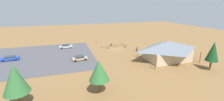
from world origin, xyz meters
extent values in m
plane|color=olive|center=(0.00, 0.00, 0.00)|extent=(160.00, 160.00, 0.00)
cube|color=#4C4C51|center=(26.46, 1.96, 0.03)|extent=(34.78, 29.43, 0.05)
cube|color=#C6B28E|center=(-10.28, 15.96, 1.56)|extent=(11.65, 7.31, 3.12)
pyramid|color=slate|center=(-10.28, 15.96, 4.38)|extent=(14.46, 10.13, 2.51)
cylinder|color=brown|center=(-17.30, 11.11, 1.56)|extent=(0.20, 0.20, 3.12)
cylinder|color=brown|center=(-3.26, 11.11, 1.56)|extent=(0.20, 0.20, 3.12)
cylinder|color=brown|center=(-17.30, 20.81, 1.56)|extent=(0.20, 0.20, 3.12)
cylinder|color=brown|center=(-3.26, 20.81, 1.56)|extent=(0.20, 0.20, 3.12)
cylinder|color=brown|center=(0.05, -4.23, 0.45)|extent=(0.60, 0.60, 0.90)
cylinder|color=#99999E|center=(6.09, -3.16, 1.10)|extent=(0.08, 0.08, 2.20)
cube|color=#1959B2|center=(6.09, -3.16, 1.90)|extent=(0.56, 0.04, 0.40)
cylinder|color=brown|center=(-15.85, 25.15, 1.19)|extent=(0.43, 0.43, 2.38)
cone|color=#14421E|center=(-15.85, 25.15, 4.74)|extent=(2.88, 2.88, 4.71)
cylinder|color=brown|center=(24.90, 26.73, 1.21)|extent=(0.40, 0.40, 2.43)
cone|color=#2D6633|center=(24.90, 26.73, 4.69)|extent=(3.78, 3.78, 4.53)
cylinder|color=brown|center=(12.18, 26.82, 1.26)|extent=(0.48, 0.48, 2.51)
cone|color=#2D6633|center=(12.18, 26.82, 4.35)|extent=(3.60, 3.60, 3.68)
torus|color=black|center=(-2.33, -2.66, 0.34)|extent=(0.67, 0.08, 0.67)
torus|color=black|center=(-1.29, -2.72, 0.34)|extent=(0.67, 0.08, 0.67)
cylinder|color=orange|center=(-1.81, -2.69, 0.45)|extent=(0.96, 0.09, 0.04)
cylinder|color=orange|center=(-1.99, -2.68, 0.53)|extent=(0.04, 0.04, 0.39)
cube|color=black|center=(-1.99, -2.68, 0.73)|extent=(0.20, 0.09, 0.05)
cylinder|color=orange|center=(-1.39, -2.72, 0.58)|extent=(0.04, 0.04, 0.48)
cylinder|color=black|center=(-1.39, -2.72, 0.82)|extent=(0.06, 0.48, 0.03)
torus|color=black|center=(1.49, -2.83, 0.36)|extent=(0.71, 0.18, 0.71)
torus|color=black|center=(0.48, -2.63, 0.36)|extent=(0.71, 0.18, 0.71)
cylinder|color=#1E7F38|center=(0.99, -2.73, 0.47)|extent=(0.94, 0.23, 0.04)
cylinder|color=#1E7F38|center=(1.17, -2.77, 0.59)|extent=(0.04, 0.04, 0.46)
cube|color=black|center=(1.17, -2.77, 0.82)|extent=(0.21, 0.12, 0.05)
cylinder|color=#1E7F38|center=(0.58, -2.65, 0.58)|extent=(0.04, 0.04, 0.44)
cylinder|color=black|center=(0.58, -2.65, 0.80)|extent=(0.13, 0.48, 0.03)
torus|color=black|center=(2.29, -0.44, 0.35)|extent=(0.55, 0.49, 0.70)
torus|color=black|center=(3.05, -1.10, 0.35)|extent=(0.55, 0.49, 0.70)
cylinder|color=#2347B7|center=(2.67, -0.77, 0.46)|extent=(0.72, 0.64, 0.04)
cylinder|color=#2347B7|center=(2.54, -0.65, 0.56)|extent=(0.04, 0.04, 0.42)
cube|color=black|center=(2.54, -0.65, 0.77)|extent=(0.20, 0.19, 0.05)
cylinder|color=#2347B7|center=(2.98, -1.04, 0.56)|extent=(0.04, 0.04, 0.42)
cylinder|color=black|center=(2.98, -1.04, 0.77)|extent=(0.34, 0.38, 0.03)
torus|color=black|center=(-3.78, -1.27, 0.35)|extent=(0.69, 0.17, 0.69)
torus|color=black|center=(-4.83, -1.47, 0.35)|extent=(0.69, 0.17, 0.69)
cylinder|color=#722D9E|center=(-4.31, -1.37, 0.46)|extent=(0.98, 0.22, 0.04)
cylinder|color=#722D9E|center=(-4.12, -1.33, 0.57)|extent=(0.04, 0.04, 0.45)
cube|color=black|center=(-4.12, -1.33, 0.80)|extent=(0.21, 0.12, 0.05)
cylinder|color=#722D9E|center=(-4.73, -1.45, 0.60)|extent=(0.04, 0.04, 0.51)
cylinder|color=black|center=(-4.73, -1.45, 0.85)|extent=(0.12, 0.48, 0.03)
torus|color=black|center=(-3.71, -3.49, 0.36)|extent=(0.53, 0.53, 0.71)
torus|color=black|center=(-4.42, -4.18, 0.36)|extent=(0.53, 0.53, 0.71)
cylinder|color=red|center=(-4.07, -3.84, 0.47)|extent=(0.67, 0.66, 0.04)
cylinder|color=red|center=(-3.94, -3.71, 0.54)|extent=(0.04, 0.04, 0.37)
cube|color=black|center=(-3.94, -3.71, 0.72)|extent=(0.20, 0.20, 0.05)
cylinder|color=red|center=(-4.35, -4.11, 0.56)|extent=(0.04, 0.04, 0.42)
cylinder|color=black|center=(-4.35, -4.11, 0.77)|extent=(0.36, 0.36, 0.03)
torus|color=black|center=(3.74, -2.44, 0.36)|extent=(0.71, 0.14, 0.71)
torus|color=black|center=(4.73, -2.57, 0.36)|extent=(0.71, 0.14, 0.71)
cylinder|color=#B7B7BC|center=(4.24, -2.50, 0.47)|extent=(0.92, 0.16, 0.04)
cylinder|color=#B7B7BC|center=(4.06, -2.48, 0.58)|extent=(0.04, 0.04, 0.45)
cube|color=black|center=(4.06, -2.48, 0.80)|extent=(0.21, 0.11, 0.05)
cylinder|color=#B7B7BC|center=(4.63, -2.56, 0.57)|extent=(0.04, 0.04, 0.42)
cylinder|color=black|center=(4.63, -2.56, 0.78)|extent=(0.10, 0.48, 0.03)
torus|color=black|center=(-3.76, 1.01, 0.33)|extent=(0.09, 0.66, 0.66)
torus|color=black|center=(-3.84, -0.06, 0.33)|extent=(0.09, 0.66, 0.66)
cylinder|color=yellow|center=(-3.80, 0.47, 0.44)|extent=(0.11, 0.99, 0.04)
cylinder|color=yellow|center=(-3.79, 0.67, 0.50)|extent=(0.04, 0.04, 0.34)
cube|color=black|center=(-3.79, 0.67, 0.67)|extent=(0.10, 0.21, 0.05)
cylinder|color=yellow|center=(-3.84, 0.04, 0.54)|extent=(0.04, 0.04, 0.43)
cylinder|color=black|center=(-3.84, 0.04, 0.76)|extent=(0.48, 0.07, 0.03)
torus|color=black|center=(-0.74, -0.84, 0.33)|extent=(0.66, 0.13, 0.66)
torus|color=black|center=(0.29, -0.69, 0.33)|extent=(0.66, 0.13, 0.66)
cylinder|color=#197A7F|center=(-0.23, -0.77, 0.44)|extent=(0.96, 0.17, 0.04)
cylinder|color=#197A7F|center=(-0.41, -0.79, 0.53)|extent=(0.04, 0.04, 0.40)
cube|color=black|center=(-0.41, -0.79, 0.73)|extent=(0.21, 0.11, 0.05)
cylinder|color=#197A7F|center=(0.19, -0.71, 0.54)|extent=(0.04, 0.04, 0.42)
cylinder|color=black|center=(0.19, -0.71, 0.75)|extent=(0.10, 0.48, 0.03)
cube|color=#BCBCC1|center=(17.17, -6.16, 0.60)|extent=(4.66, 2.13, 0.66)
cube|color=#2D3842|center=(17.17, -6.16, 1.19)|extent=(2.65, 1.78, 0.53)
cylinder|color=black|center=(18.67, -5.25, 0.37)|extent=(0.65, 0.26, 0.64)
cylinder|color=black|center=(18.77, -6.88, 0.37)|extent=(0.65, 0.26, 0.64)
cylinder|color=black|center=(15.58, -5.44, 0.37)|extent=(0.65, 0.26, 0.64)
cylinder|color=black|center=(15.68, -7.07, 0.37)|extent=(0.65, 0.26, 0.64)
cube|color=#1E42B2|center=(32.69, 2.70, 0.59)|extent=(4.74, 2.11, 0.64)
cube|color=#2D3842|center=(32.69, 2.70, 1.15)|extent=(2.70, 1.74, 0.48)
cylinder|color=black|center=(34.20, 3.59, 0.37)|extent=(0.65, 0.27, 0.64)
cylinder|color=black|center=(34.32, 2.05, 0.37)|extent=(0.65, 0.27, 0.64)
cylinder|color=black|center=(31.07, 3.35, 0.37)|extent=(0.65, 0.27, 0.64)
cylinder|color=black|center=(31.18, 1.81, 0.37)|extent=(0.65, 0.27, 0.64)
cube|color=tan|center=(13.73, 8.73, 0.55)|extent=(4.49, 2.33, 0.57)
cube|color=#2D3842|center=(13.73, 8.73, 1.12)|extent=(2.59, 1.87, 0.57)
cylinder|color=black|center=(15.07, 9.69, 0.37)|extent=(0.66, 0.30, 0.64)
cylinder|color=black|center=(15.28, 8.15, 0.37)|extent=(0.66, 0.30, 0.64)
cylinder|color=black|center=(12.18, 9.31, 0.37)|extent=(0.66, 0.30, 0.64)
cylinder|color=black|center=(12.38, 7.77, 0.37)|extent=(0.66, 0.30, 0.64)
cube|color=#2D3347|center=(-5.75, 5.75, 0.42)|extent=(0.37, 0.31, 0.83)
cylinder|color=blue|center=(-5.75, 5.75, 1.15)|extent=(0.36, 0.36, 0.62)
sphere|color=tan|center=(-5.75, 5.75, 1.58)|extent=(0.24, 0.24, 0.24)
cube|color=#2D3347|center=(-17.81, 6.71, 0.41)|extent=(0.40, 0.37, 0.81)
cylinder|color=red|center=(-17.81, 6.71, 1.15)|extent=(0.36, 0.36, 0.68)
sphere|color=tan|center=(-17.81, 6.71, 1.61)|extent=(0.24, 0.24, 0.24)
camera|label=1|loc=(17.41, 50.43, 15.10)|focal=24.29mm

